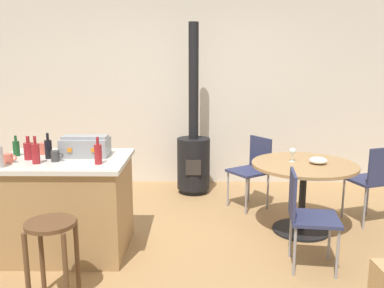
# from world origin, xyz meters

# --- Properties ---
(ground_plane) EXTENTS (8.80, 8.80, 0.00)m
(ground_plane) POSITION_xyz_m (0.00, 0.00, 0.00)
(ground_plane) COLOR #A37A4C
(back_wall) EXTENTS (8.00, 0.10, 2.70)m
(back_wall) POSITION_xyz_m (0.00, 2.36, 1.35)
(back_wall) COLOR beige
(back_wall) RESTS_ON ground_plane
(kitchen_island) EXTENTS (1.18, 0.89, 0.89)m
(kitchen_island) POSITION_xyz_m (-1.18, 0.07, 0.45)
(kitchen_island) COLOR #A37A4C
(kitchen_island) RESTS_ON ground_plane
(wooden_stool) EXTENTS (0.36, 0.36, 0.63)m
(wooden_stool) POSITION_xyz_m (-1.01, -0.78, 0.47)
(wooden_stool) COLOR brown
(wooden_stool) RESTS_ON ground_plane
(dining_table) EXTENTS (1.06, 1.06, 0.73)m
(dining_table) POSITION_xyz_m (1.14, 0.53, 0.56)
(dining_table) COLOR black
(dining_table) RESTS_ON ground_plane
(folding_chair_near) EXTENTS (0.45, 0.45, 0.85)m
(folding_chair_near) POSITION_xyz_m (0.97, -0.24, 0.50)
(folding_chair_near) COLOR navy
(folding_chair_near) RESTS_ON ground_plane
(folding_chair_far) EXTENTS (0.51, 0.51, 0.88)m
(folding_chair_far) POSITION_xyz_m (1.94, 0.73, 0.52)
(folding_chair_far) COLOR navy
(folding_chair_far) RESTS_ON ground_plane
(folding_chair_left) EXTENTS (0.56, 0.56, 0.85)m
(folding_chair_left) POSITION_xyz_m (0.72, 1.27, 0.50)
(folding_chair_left) COLOR navy
(folding_chair_left) RESTS_ON ground_plane
(wood_stove) EXTENTS (0.44, 0.45, 2.24)m
(wood_stove) POSITION_xyz_m (-0.00, 1.82, 0.55)
(wood_stove) COLOR black
(wood_stove) RESTS_ON ground_plane
(toolbox) EXTENTS (0.43, 0.27, 0.19)m
(toolbox) POSITION_xyz_m (-0.99, 0.17, 0.98)
(toolbox) COLOR gray
(toolbox) RESTS_ON kitchen_island
(bottle_0) EXTENTS (0.08, 0.08, 0.21)m
(bottle_0) POSITION_xyz_m (-1.46, 0.03, 0.97)
(bottle_0) COLOR maroon
(bottle_0) RESTS_ON kitchen_island
(bottle_1) EXTENTS (0.07, 0.07, 0.24)m
(bottle_1) POSITION_xyz_m (-1.34, -0.12, 0.98)
(bottle_1) COLOR maroon
(bottle_1) RESTS_ON kitchen_island
(bottle_2) EXTENTS (0.06, 0.06, 0.23)m
(bottle_2) POSITION_xyz_m (-1.30, 0.07, 0.98)
(bottle_2) COLOR black
(bottle_2) RESTS_ON kitchen_island
(bottle_4) EXTENTS (0.06, 0.06, 0.19)m
(bottle_4) POSITION_xyz_m (-1.64, 0.17, 0.96)
(bottle_4) COLOR #194C23
(bottle_4) RESTS_ON kitchen_island
(bottle_5) EXTENTS (0.06, 0.06, 0.24)m
(bottle_5) POSITION_xyz_m (-0.80, -0.13, 0.98)
(bottle_5) COLOR maroon
(bottle_5) RESTS_ON kitchen_island
(cup_0) EXTENTS (0.12, 0.09, 0.08)m
(cup_0) POSITION_xyz_m (-1.59, -0.09, 0.93)
(cup_0) COLOR #DB6651
(cup_0) RESTS_ON kitchen_island
(cup_1) EXTENTS (0.11, 0.07, 0.10)m
(cup_1) POSITION_xyz_m (-1.20, -0.04, 0.94)
(cup_1) COLOR #383838
(cup_1) RESTS_ON kitchen_island
(cup_2) EXTENTS (0.12, 0.09, 0.10)m
(cup_2) POSITION_xyz_m (-1.26, 0.36, 0.94)
(cup_2) COLOR #DB6651
(cup_2) RESTS_ON kitchen_island
(cup_3) EXTENTS (0.12, 0.09, 0.11)m
(cup_3) POSITION_xyz_m (-1.41, 0.25, 0.94)
(cup_3) COLOR #DB6651
(cup_3) RESTS_ON kitchen_island
(wine_glass) EXTENTS (0.07, 0.07, 0.14)m
(wine_glass) POSITION_xyz_m (1.03, 0.60, 0.84)
(wine_glass) COLOR silver
(wine_glass) RESTS_ON dining_table
(serving_bowl) EXTENTS (0.18, 0.18, 0.07)m
(serving_bowl) POSITION_xyz_m (1.27, 0.51, 0.77)
(serving_bowl) COLOR white
(serving_bowl) RESTS_ON dining_table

